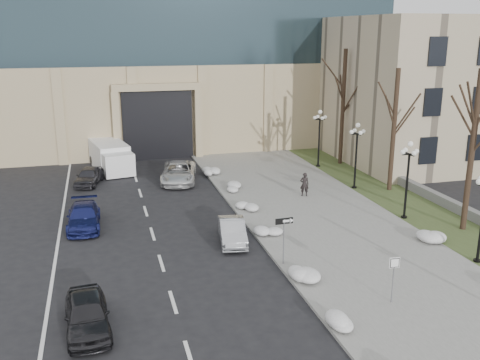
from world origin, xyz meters
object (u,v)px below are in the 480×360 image
object	(u,v)px
car_a	(87,314)
car_d	(179,172)
car_e	(89,176)
car_c	(84,217)
car_b	(232,231)
lamppost_d	(319,131)
pedestrian	(304,184)
keep_sign	(394,270)
one_way_sign	(287,226)
lamppost_c	(357,147)
box_truck	(110,157)
lamppost_b	(408,170)

from	to	relation	value
car_a	car_d	xyz separation A→B (m)	(6.44, 19.46, 0.06)
car_e	car_d	bearing A→B (deg)	6.15
car_c	car_d	world-z (taller)	car_d
car_b	car_d	world-z (taller)	car_d
car_b	car_c	size ratio (longest dim) A/B	0.85
car_e	car_c	bearing A→B (deg)	-76.66
lamppost_d	car_c	bearing A→B (deg)	-152.93
pedestrian	car_a	bearing A→B (deg)	58.71
car_b	keep_sign	xyz separation A→B (m)	(4.66, -8.26, 0.93)
pedestrian	one_way_sign	xyz separation A→B (m)	(-4.88, -9.99, 1.10)
car_b	pedestrian	size ratio (longest dim) A/B	2.32
car_b	car_c	xyz separation A→B (m)	(-7.66, 4.36, 0.02)
lamppost_c	car_c	bearing A→B (deg)	-170.97
car_b	one_way_sign	xyz separation A→B (m)	(1.75, -3.59, 1.41)
car_d	box_truck	world-z (taller)	box_truck
one_way_sign	car_c	bearing A→B (deg)	137.36
car_b	pedestrian	world-z (taller)	pedestrian
car_a	car_e	bearing A→B (deg)	86.34
car_b	pedestrian	bearing A→B (deg)	52.75
car_e	lamppost_b	xyz separation A→B (m)	(18.21, -12.65, 2.43)
car_c	keep_sign	size ratio (longest dim) A/B	2.11
lamppost_d	lamppost_c	bearing A→B (deg)	-90.00
car_c	car_e	world-z (taller)	car_c
car_d	lamppost_b	xyz separation A→B (m)	(11.76, -11.65, 2.34)
pedestrian	keep_sign	bearing A→B (deg)	97.31
lamppost_d	pedestrian	bearing A→B (deg)	-119.40
one_way_sign	box_truck	bearing A→B (deg)	106.88
car_a	car_c	distance (m)	11.39
car_a	lamppost_c	world-z (taller)	lamppost_c
box_truck	lamppost_b	world-z (taller)	lamppost_b
car_e	lamppost_b	bearing A→B (deg)	-19.86
car_e	one_way_sign	distance (m)	19.39
car_a	keep_sign	distance (m)	12.15
car_b	one_way_sign	world-z (taller)	one_way_sign
keep_sign	lamppost_d	world-z (taller)	lamppost_d
car_d	lamppost_c	distance (m)	13.05
car_b	lamppost_c	bearing A→B (deg)	42.82
car_c	pedestrian	distance (m)	14.44
one_way_sign	lamppost_b	world-z (taller)	lamppost_b
car_d	car_b	bearing A→B (deg)	-73.61
car_a	keep_sign	size ratio (longest dim) A/B	1.88
keep_sign	car_b	bearing A→B (deg)	123.49
car_e	one_way_sign	bearing A→B (deg)	-46.81
lamppost_c	lamppost_d	world-z (taller)	same
box_truck	lamppost_b	distance (m)	23.69
pedestrian	box_truck	world-z (taller)	box_truck
one_way_sign	lamppost_c	distance (m)	14.19
keep_sign	car_a	bearing A→B (deg)	178.23
car_d	lamppost_b	distance (m)	16.72
one_way_sign	keep_sign	xyz separation A→B (m)	(2.90, -4.66, -0.48)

